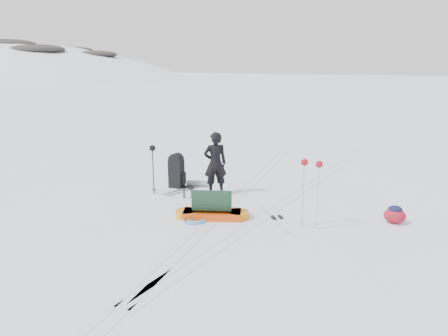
{
  "coord_description": "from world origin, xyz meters",
  "views": [
    {
      "loc": [
        4.0,
        -9.55,
        3.54
      ],
      "look_at": [
        -0.09,
        -0.0,
        0.95
      ],
      "focal_mm": 35.0,
      "sensor_mm": 36.0,
      "label": 1
    }
  ],
  "objects_px": {
    "pulk_sled": "(212,207)",
    "ski_poles_black": "(153,154)",
    "skier": "(215,163)",
    "expedition_rucksack": "(179,172)"
  },
  "relations": [
    {
      "from": "expedition_rucksack",
      "to": "ski_poles_black",
      "type": "height_order",
      "value": "ski_poles_black"
    },
    {
      "from": "pulk_sled",
      "to": "skier",
      "type": "bearing_deg",
      "value": 92.45
    },
    {
      "from": "pulk_sled",
      "to": "expedition_rucksack",
      "type": "bearing_deg",
      "value": 115.66
    },
    {
      "from": "pulk_sled",
      "to": "ski_poles_black",
      "type": "distance_m",
      "value": 2.65
    },
    {
      "from": "pulk_sled",
      "to": "expedition_rucksack",
      "type": "relative_size",
      "value": 1.73
    },
    {
      "from": "skier",
      "to": "expedition_rucksack",
      "type": "relative_size",
      "value": 1.68
    },
    {
      "from": "pulk_sled",
      "to": "ski_poles_black",
      "type": "bearing_deg",
      "value": 134.31
    },
    {
      "from": "ski_poles_black",
      "to": "expedition_rucksack",
      "type": "bearing_deg",
      "value": 62.5
    },
    {
      "from": "pulk_sled",
      "to": "ski_poles_black",
      "type": "xyz_separation_m",
      "value": [
        -2.25,
        1.11,
        0.84
      ]
    },
    {
      "from": "skier",
      "to": "ski_poles_black",
      "type": "xyz_separation_m",
      "value": [
        -1.57,
        -0.57,
        0.24
      ]
    }
  ]
}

